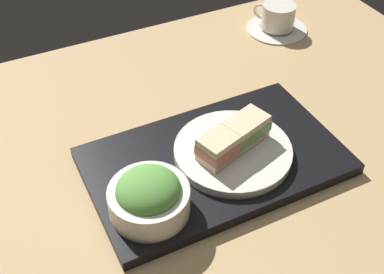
% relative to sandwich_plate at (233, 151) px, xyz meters
% --- Properties ---
extents(ground_plane, '(1.40, 1.00, 0.03)m').
position_rel_sandwich_plate_xyz_m(ground_plane, '(-0.08, 0.01, -0.04)').
color(ground_plane, tan).
extents(serving_tray, '(0.44, 0.27, 0.02)m').
position_rel_sandwich_plate_xyz_m(serving_tray, '(-0.03, 0.01, -0.02)').
color(serving_tray, black).
rests_on(serving_tray, ground_plane).
extents(sandwich_plate, '(0.21, 0.21, 0.02)m').
position_rel_sandwich_plate_xyz_m(sandwich_plate, '(0.00, 0.00, 0.00)').
color(sandwich_plate, silver).
rests_on(sandwich_plate, serving_tray).
extents(sandwich_near, '(0.09, 0.07, 0.05)m').
position_rel_sandwich_plate_xyz_m(sandwich_near, '(-0.03, -0.01, 0.03)').
color(sandwich_near, beige).
rests_on(sandwich_near, sandwich_plate).
extents(sandwich_far, '(0.09, 0.07, 0.05)m').
position_rel_sandwich_plate_xyz_m(sandwich_far, '(0.03, 0.01, 0.03)').
color(sandwich_far, beige).
rests_on(sandwich_far, sandwich_plate).
extents(salad_bowl, '(0.13, 0.13, 0.07)m').
position_rel_sandwich_plate_xyz_m(salad_bowl, '(-0.18, -0.05, 0.03)').
color(salad_bowl, silver).
rests_on(salad_bowl, serving_tray).
extents(coffee_cup, '(0.15, 0.15, 0.07)m').
position_rel_sandwich_plate_xyz_m(coffee_cup, '(0.33, 0.36, -0.00)').
color(coffee_cup, silver).
rests_on(coffee_cup, ground_plane).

